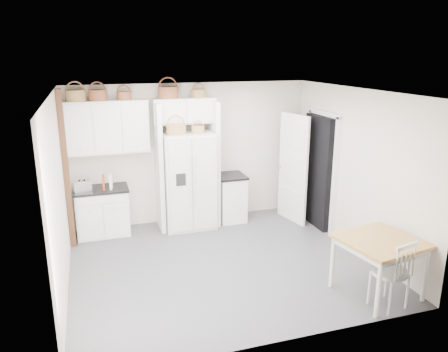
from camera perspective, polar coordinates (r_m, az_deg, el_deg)
name	(u,v)px	position (r m, az deg, el deg)	size (l,w,h in m)	color
floor	(223,263)	(6.85, -0.17, -11.31)	(4.50, 4.50, 0.00)	#4B4B4D
ceiling	(223,92)	(6.12, -0.19, 10.90)	(4.50, 4.50, 0.00)	white
wall_back	(191,153)	(8.23, -4.33, 2.98)	(4.50, 4.50, 0.00)	beige
wall_left	(59,197)	(6.12, -20.77, -2.61)	(4.00, 4.00, 0.00)	beige
wall_right	(356,170)	(7.33, 16.86, 0.72)	(4.00, 4.00, 0.00)	beige
refrigerator	(188,180)	(7.97, -4.74, -0.57)	(0.91, 0.73, 1.76)	silver
base_cab_left	(103,213)	(8.00, -15.57, -4.62)	(0.89, 0.56, 0.82)	silver
base_cab_right	(231,198)	(8.37, 0.86, -2.95)	(0.49, 0.59, 0.86)	silver
dining_table	(378,267)	(6.24, 19.44, -11.12)	(0.95, 0.95, 0.79)	#A97F33
windsor_chair	(390,272)	(5.97, 20.88, -11.66)	(0.47, 0.42, 0.95)	silver
counter_left	(101,189)	(7.86, -15.80, -1.68)	(0.92, 0.60, 0.04)	black
counter_right	(231,176)	(8.24, 0.87, 0.01)	(0.53, 0.62, 0.04)	black
toaster	(82,186)	(7.72, -18.02, -1.27)	(0.28, 0.16, 0.20)	silver
cookbook_red	(103,182)	(7.75, -15.48, -0.82)	(0.04, 0.16, 0.25)	#AD3115
cookbook_cream	(111,182)	(7.75, -14.55, -0.70)	(0.04, 0.17, 0.26)	white
basket_upper_a	(76,96)	(7.68, -18.80, 9.90)	(0.32, 0.32, 0.18)	brown
basket_upper_b	(98,95)	(7.68, -16.16, 10.10)	(0.30, 0.30, 0.18)	brown
basket_upper_c	(124,96)	(7.71, -12.93, 10.20)	(0.24, 0.24, 0.14)	brown
basket_bridge_a	(168,93)	(7.80, -7.31, 10.77)	(0.36, 0.36, 0.20)	brown
basket_bridge_b	(198,93)	(7.92, -3.37, 10.72)	(0.25, 0.25, 0.14)	brown
basket_fridge_a	(176,129)	(7.62, -6.28, 6.10)	(0.34, 0.34, 0.18)	brown
basket_fridge_b	(198,130)	(7.71, -3.42, 6.06)	(0.23, 0.23, 0.12)	brown
upper_cabinet	(107,127)	(7.75, -15.04, 6.21)	(1.40, 0.34, 0.90)	silver
bridge_cabinet	(184,111)	(7.89, -5.24, 8.49)	(1.12, 0.34, 0.45)	silver
fridge_panel_left	(159,167)	(7.86, -8.49, 1.11)	(0.08, 0.60, 2.30)	silver
fridge_panel_right	(214,163)	(8.07, -1.33, 1.67)	(0.08, 0.60, 2.30)	silver
trim_post	(66,171)	(7.41, -19.92, 0.60)	(0.09, 0.09, 2.60)	#3E1A10
doorway_void	(319,172)	(8.17, 12.30, 0.57)	(0.18, 0.85, 2.05)	black
door_slab	(293,169)	(8.29, 9.00, 0.96)	(0.80, 0.04, 2.05)	white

